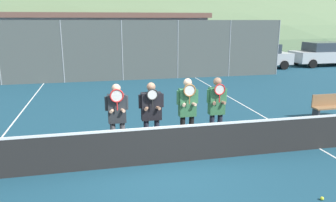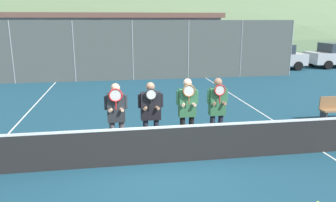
{
  "view_description": "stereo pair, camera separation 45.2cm",
  "coord_description": "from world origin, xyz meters",
  "px_view_note": "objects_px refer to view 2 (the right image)",
  "views": [
    {
      "loc": [
        -1.42,
        -6.92,
        3.26
      ],
      "look_at": [
        0.32,
        0.93,
        1.26
      ],
      "focal_mm": 35.0,
      "sensor_mm": 36.0,
      "label": 1
    },
    {
      "loc": [
        -0.97,
        -7.01,
        3.26
      ],
      "look_at": [
        0.32,
        0.93,
        1.26
      ],
      "focal_mm": 35.0,
      "sensor_mm": 36.0,
      "label": 2
    }
  ],
  "objects_px": {
    "player_center_left": "(151,111)",
    "player_rightmost": "(217,107)",
    "car_center": "(200,58)",
    "player_center_right": "(187,108)",
    "car_left_of_center": "(121,58)",
    "car_far_left": "(38,60)",
    "car_right_of_center": "(273,56)",
    "player_leftmost": "(116,113)"
  },
  "relations": [
    {
      "from": "player_leftmost",
      "to": "car_center",
      "type": "height_order",
      "value": "player_leftmost"
    },
    {
      "from": "player_rightmost",
      "to": "car_far_left",
      "type": "distance_m",
      "value": 14.67
    },
    {
      "from": "player_center_right",
      "to": "player_leftmost",
      "type": "bearing_deg",
      "value": -177.49
    },
    {
      "from": "player_center_right",
      "to": "car_center",
      "type": "distance_m",
      "value": 13.59
    },
    {
      "from": "car_left_of_center",
      "to": "car_right_of_center",
      "type": "height_order",
      "value": "car_left_of_center"
    },
    {
      "from": "player_center_right",
      "to": "car_left_of_center",
      "type": "xyz_separation_m",
      "value": [
        -1.35,
        12.74,
        -0.16
      ]
    },
    {
      "from": "car_center",
      "to": "player_leftmost",
      "type": "bearing_deg",
      "value": -112.66
    },
    {
      "from": "car_center",
      "to": "player_rightmost",
      "type": "bearing_deg",
      "value": -102.67
    },
    {
      "from": "player_center_left",
      "to": "player_center_right",
      "type": "distance_m",
      "value": 0.92
    },
    {
      "from": "player_leftmost",
      "to": "car_right_of_center",
      "type": "xyz_separation_m",
      "value": [
        10.56,
        12.99,
        -0.21
      ]
    },
    {
      "from": "player_center_right",
      "to": "car_far_left",
      "type": "distance_m",
      "value": 14.32
    },
    {
      "from": "player_center_left",
      "to": "car_right_of_center",
      "type": "xyz_separation_m",
      "value": [
        9.72,
        12.93,
        -0.21
      ]
    },
    {
      "from": "car_far_left",
      "to": "car_right_of_center",
      "type": "xyz_separation_m",
      "value": [
        15.08,
        0.04,
        -0.06
      ]
    },
    {
      "from": "player_center_left",
      "to": "car_far_left",
      "type": "relative_size",
      "value": 0.42
    },
    {
      "from": "player_leftmost",
      "to": "car_left_of_center",
      "type": "height_order",
      "value": "car_left_of_center"
    },
    {
      "from": "player_center_right",
      "to": "car_right_of_center",
      "type": "xyz_separation_m",
      "value": [
        8.79,
        12.91,
        -0.23
      ]
    },
    {
      "from": "player_leftmost",
      "to": "player_center_right",
      "type": "height_order",
      "value": "player_center_right"
    },
    {
      "from": "player_leftmost",
      "to": "car_center",
      "type": "relative_size",
      "value": 0.4
    },
    {
      "from": "player_center_left",
      "to": "player_center_right",
      "type": "xyz_separation_m",
      "value": [
        0.92,
        0.02,
        0.03
      ]
    },
    {
      "from": "player_center_left",
      "to": "player_leftmost",
      "type": "bearing_deg",
      "value": -176.02
    },
    {
      "from": "player_leftmost",
      "to": "player_center_left",
      "type": "xyz_separation_m",
      "value": [
        0.84,
        0.06,
        -0.0
      ]
    },
    {
      "from": "player_center_right",
      "to": "car_right_of_center",
      "type": "height_order",
      "value": "player_center_right"
    },
    {
      "from": "player_rightmost",
      "to": "car_center",
      "type": "bearing_deg",
      "value": 77.33
    },
    {
      "from": "car_far_left",
      "to": "car_right_of_center",
      "type": "height_order",
      "value": "car_far_left"
    },
    {
      "from": "car_left_of_center",
      "to": "car_far_left",
      "type": "bearing_deg",
      "value": 178.48
    },
    {
      "from": "player_center_left",
      "to": "car_right_of_center",
      "type": "bearing_deg",
      "value": 53.07
    },
    {
      "from": "player_center_left",
      "to": "car_center",
      "type": "distance_m",
      "value": 13.89
    },
    {
      "from": "player_leftmost",
      "to": "car_center",
      "type": "distance_m",
      "value": 14.25
    },
    {
      "from": "car_left_of_center",
      "to": "car_center",
      "type": "distance_m",
      "value": 5.08
    },
    {
      "from": "player_rightmost",
      "to": "car_center",
      "type": "height_order",
      "value": "player_rightmost"
    },
    {
      "from": "player_center_left",
      "to": "player_center_right",
      "type": "relative_size",
      "value": 0.97
    },
    {
      "from": "player_center_right",
      "to": "car_right_of_center",
      "type": "distance_m",
      "value": 15.62
    },
    {
      "from": "car_center",
      "to": "player_center_right",
      "type": "bearing_deg",
      "value": -105.9
    },
    {
      "from": "player_center_left",
      "to": "car_right_of_center",
      "type": "height_order",
      "value": "player_center_left"
    },
    {
      "from": "player_leftmost",
      "to": "car_center",
      "type": "bearing_deg",
      "value": 67.34
    },
    {
      "from": "player_center_left",
      "to": "car_far_left",
      "type": "distance_m",
      "value": 13.96
    },
    {
      "from": "player_rightmost",
      "to": "car_right_of_center",
      "type": "distance_m",
      "value": 15.17
    },
    {
      "from": "player_rightmost",
      "to": "car_far_left",
      "type": "height_order",
      "value": "player_rightmost"
    },
    {
      "from": "player_center_left",
      "to": "player_rightmost",
      "type": "distance_m",
      "value": 1.71
    },
    {
      "from": "player_leftmost",
      "to": "car_far_left",
      "type": "height_order",
      "value": "car_far_left"
    },
    {
      "from": "player_rightmost",
      "to": "car_left_of_center",
      "type": "bearing_deg",
      "value": 99.53
    },
    {
      "from": "player_center_left",
      "to": "player_rightmost",
      "type": "height_order",
      "value": "player_rightmost"
    }
  ]
}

